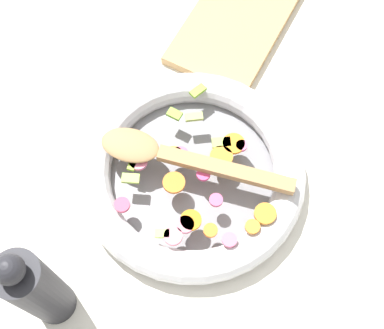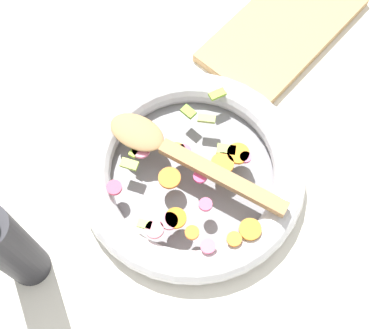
# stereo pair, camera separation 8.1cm
# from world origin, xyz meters

# --- Properties ---
(ground_plane) EXTENTS (4.00, 4.00, 0.00)m
(ground_plane) POSITION_xyz_m (0.00, 0.00, 0.00)
(ground_plane) COLOR silver
(skillet) EXTENTS (0.35, 0.35, 0.05)m
(skillet) POSITION_xyz_m (0.00, 0.00, 0.02)
(skillet) COLOR slate
(skillet) RESTS_ON ground_plane
(chopped_vegetables) EXTENTS (0.26, 0.25, 0.01)m
(chopped_vegetables) POSITION_xyz_m (0.02, 0.02, 0.05)
(chopped_vegetables) COLOR orange
(chopped_vegetables) RESTS_ON skillet
(wooden_spoon) EXTENTS (0.10, 0.30, 0.01)m
(wooden_spoon) POSITION_xyz_m (0.01, -0.03, 0.06)
(wooden_spoon) COLOR #A87F51
(wooden_spoon) RESTS_ON chopped_vegetables
(pepper_mill) EXTENTS (0.06, 0.06, 0.24)m
(pepper_mill) POSITION_xyz_m (0.27, -0.08, 0.11)
(pepper_mill) COLOR #232328
(pepper_mill) RESTS_ON ground_plane
(cutting_board) EXTENTS (0.31, 0.16, 0.02)m
(cutting_board) POSITION_xyz_m (-0.32, -0.07, 0.01)
(cutting_board) COLOR tan
(cutting_board) RESTS_ON ground_plane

